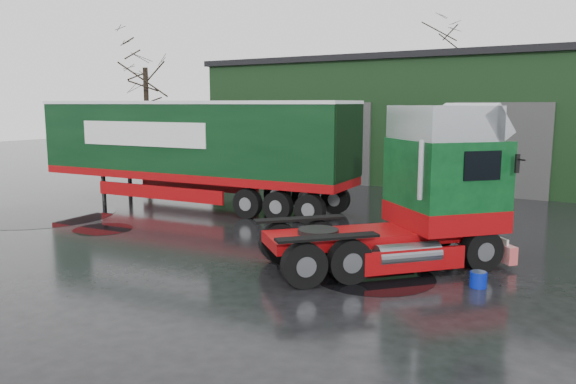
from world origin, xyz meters
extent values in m
plane|color=black|center=(0.00, 0.00, 0.00)|extent=(100.00, 100.00, 0.00)
cube|color=black|center=(2.00, 20.00, 3.00)|extent=(32.00, 12.00, 6.00)
cube|color=black|center=(2.00, 20.00, 6.15)|extent=(32.40, 12.40, 0.30)
cylinder|color=#071BA7|center=(4.36, 1.27, 0.17)|extent=(0.48, 0.48, 0.34)
cylinder|color=black|center=(2.16, 0.73, 0.00)|extent=(2.81, 2.81, 0.01)
cylinder|color=black|center=(-10.90, 1.03, 0.00)|extent=(5.06, 5.06, 0.01)
cylinder|color=black|center=(-7.14, 0.64, 0.00)|extent=(1.84, 1.84, 0.01)
camera|label=1|loc=(7.21, -10.84, 3.96)|focal=35.00mm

